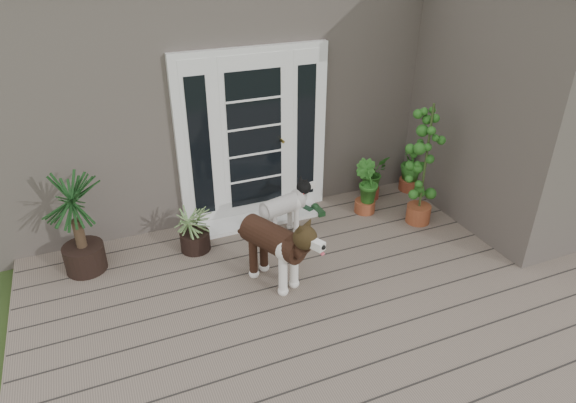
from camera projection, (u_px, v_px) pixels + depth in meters
name	position (u px, v px, depth m)	size (l,w,h in m)	color
deck	(350.00, 317.00, 4.96)	(6.20, 4.60, 0.12)	#6B5B4C
house_main	(221.00, 68.00, 7.69)	(7.40, 4.00, 3.10)	#665E54
house_wing	(523.00, 104.00, 6.11)	(1.60, 2.40, 3.10)	#665E54
door_unit	(254.00, 137.00, 6.13)	(1.90, 0.14, 2.15)	white
door_step	(262.00, 218.00, 6.47)	(1.60, 0.40, 0.05)	white
brindle_dog	(274.00, 251.00, 5.18)	(0.41, 0.95, 0.79)	#3B2115
white_dog	(283.00, 213.00, 6.04)	(0.31, 0.72, 0.60)	white
spider_plant	(194.00, 227.00, 5.75)	(0.58, 0.58, 0.61)	#8EA565
yucca	(77.00, 223.00, 5.27)	(0.83, 0.83, 1.19)	black
herb_a	(371.00, 180.00, 6.90)	(0.42, 0.42, 0.53)	#1B6122
herb_b	(366.00, 194.00, 6.56)	(0.34, 0.34, 0.52)	#26631C
herb_c	(411.00, 171.00, 7.11)	(0.37, 0.37, 0.57)	#205C1A
sapling	(425.00, 164.00, 6.07)	(0.48, 0.48, 1.62)	#195017
clog_left	(306.00, 208.00, 6.68)	(0.12, 0.26, 0.08)	black
clog_right	(318.00, 210.00, 6.63)	(0.13, 0.28, 0.08)	#153418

